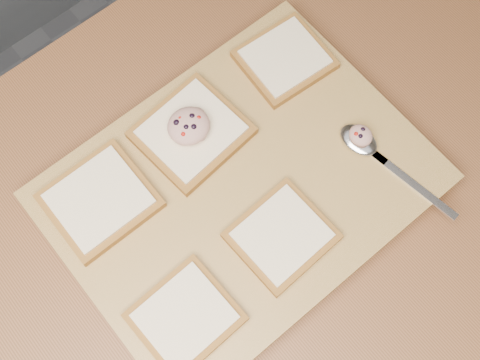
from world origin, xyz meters
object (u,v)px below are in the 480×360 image
at_px(bread_far_center, 192,132).
at_px(tuna_salad_dollop, 189,126).
at_px(spoon, 367,146).
at_px(cutting_board, 240,189).

xyz_separation_m(bread_far_center, tuna_salad_dollop, (-0.00, 0.00, 0.02)).
relative_size(bread_far_center, spoon, 0.75).
bearing_deg(cutting_board, bread_far_center, 92.82).
distance_m(tuna_salad_dollop, spoon, 0.23).
bearing_deg(bread_far_center, cutting_board, -87.18).
distance_m(cutting_board, spoon, 0.17).
distance_m(cutting_board, tuna_salad_dollop, 0.11).
relative_size(cutting_board, tuna_salad_dollop, 8.30).
xyz_separation_m(cutting_board, bread_far_center, (-0.00, 0.09, 0.03)).
height_order(cutting_board, bread_far_center, bread_far_center).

